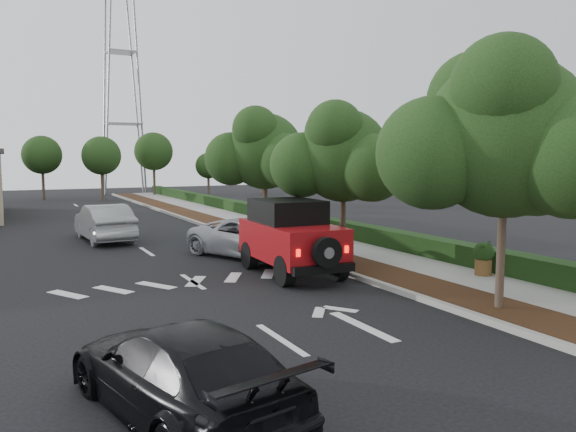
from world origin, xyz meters
TOP-DOWN VIEW (x-y plane):
  - ground at (0.00, 0.00)m, footprint 120.00×120.00m
  - curb at (4.60, 12.00)m, footprint 0.20×70.00m
  - planting_strip at (5.60, 12.00)m, footprint 1.80×70.00m
  - sidewalk at (7.50, 12.00)m, footprint 2.00×70.00m
  - hedge at (8.90, 12.00)m, footprint 0.80×70.00m
  - transmission_tower at (6.00, 48.00)m, footprint 7.00×4.00m
  - street_tree_near at (5.60, -0.50)m, footprint 3.80×3.80m
  - street_tree_mid at (5.60, 6.50)m, footprint 3.20×3.20m
  - street_tree_far at (5.60, 13.00)m, footprint 3.40×3.40m
  - red_jeep at (3.13, 5.82)m, footprint 2.22×4.68m
  - silver_suv_ahead at (3.20, 9.07)m, footprint 4.17×5.62m
  - black_suv_oncoming at (-2.78, -2.40)m, footprint 2.81×5.00m
  - silver_sedan_oncoming at (-1.00, 15.77)m, footprint 2.04×5.05m
  - terracotta_planter at (8.05, 2.37)m, footprint 0.62×0.62m

SIDE VIEW (x-z plane):
  - ground at x=0.00m, z-range 0.00..0.00m
  - transmission_tower at x=6.00m, z-range -14.00..14.00m
  - street_tree_near at x=5.60m, z-range -2.96..2.96m
  - street_tree_mid at x=5.60m, z-range -2.66..2.66m
  - street_tree_far at x=5.60m, z-range -2.81..2.81m
  - planting_strip at x=5.60m, z-range 0.00..0.12m
  - sidewalk at x=7.50m, z-range 0.00..0.12m
  - curb at x=4.60m, z-range 0.00..0.15m
  - hedge at x=8.90m, z-range 0.00..0.80m
  - black_suv_oncoming at x=-2.78m, z-range 0.00..1.37m
  - silver_suv_ahead at x=3.20m, z-range 0.00..1.42m
  - terracotta_planter at x=8.05m, z-range 0.19..1.27m
  - silver_sedan_oncoming at x=-1.00m, z-range 0.00..1.63m
  - red_jeep at x=3.13m, z-range 0.02..2.37m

